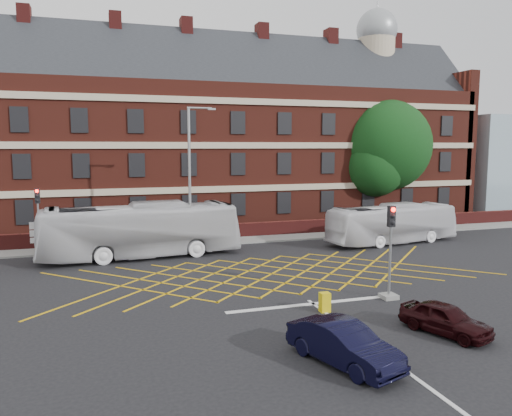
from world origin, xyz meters
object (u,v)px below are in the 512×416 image
object	(u,v)px
bus_left	(141,230)
direction_signs	(39,233)
utility_cabinet	(325,302)
street_lamp	(191,203)
deciduous_tree	(385,152)
traffic_light_far	(39,228)
traffic_light_near	(390,261)
car_navy	(344,344)
car_maroon	(445,319)
bus_right	(392,224)

from	to	relation	value
bus_left	direction_signs	size ratio (longest dim) A/B	5.59
bus_left	utility_cabinet	distance (m)	14.56
street_lamp	direction_signs	distance (m)	9.88
direction_signs	deciduous_tree	bearing A→B (deg)	11.41
traffic_light_far	bus_left	bearing A→B (deg)	-23.82
bus_left	traffic_light_near	bearing A→B (deg)	-144.30
traffic_light_far	utility_cabinet	bearing A→B (deg)	-51.19
traffic_light_far	car_navy	bearing A→B (deg)	-61.83
car_maroon	traffic_light_far	size ratio (longest dim) A/B	0.80
car_navy	street_lamp	bearing A→B (deg)	75.95
bus_right	traffic_light_far	xyz separation A→B (m)	(-23.72, 3.45, 0.36)
deciduous_tree	street_lamp	size ratio (longest dim) A/B	1.18
car_navy	traffic_light_far	world-z (taller)	traffic_light_far
traffic_light_far	street_lamp	world-z (taller)	street_lamp
bus_left	utility_cabinet	size ratio (longest dim) A/B	14.92
bus_left	direction_signs	bearing A→B (deg)	62.02
car_navy	traffic_light_near	bearing A→B (deg)	28.09
street_lamp	utility_cabinet	xyz separation A→B (m)	(3.18, -13.51, -2.87)
bus_right	deciduous_tree	xyz separation A→B (m)	(5.02, 9.30, 5.01)
car_maroon	utility_cabinet	distance (m)	4.82
car_navy	traffic_light_far	bearing A→B (deg)	99.30
deciduous_tree	traffic_light_far	size ratio (longest dim) A/B	2.61
car_maroon	direction_signs	bearing A→B (deg)	108.77
car_navy	bus_left	bearing A→B (deg)	86.38
bus_right	street_lamp	size ratio (longest dim) A/B	1.07
traffic_light_far	bus_right	bearing A→B (deg)	-8.29
bus_left	traffic_light_near	distance (m)	15.81
bus_right	traffic_light_near	xyz separation A→B (m)	(-7.52, -11.44, 0.36)
deciduous_tree	traffic_light_far	world-z (taller)	deciduous_tree
bus_left	bus_right	distance (m)	17.61
car_maroon	traffic_light_far	world-z (taller)	traffic_light_far
car_maroon	street_lamp	world-z (taller)	street_lamp
car_navy	direction_signs	xyz separation A→B (m)	(-10.99, 20.53, 0.71)
bus_left	traffic_light_near	size ratio (longest dim) A/B	2.88
car_navy	car_maroon	world-z (taller)	car_navy
car_maroon	direction_signs	distance (m)	24.98
bus_left	car_maroon	bearing A→B (deg)	-153.66
car_navy	car_maroon	bearing A→B (deg)	-4.86
bus_left	car_navy	distance (m)	18.46
bus_left	deciduous_tree	bearing A→B (deg)	-73.17
traffic_light_near	traffic_light_far	bearing A→B (deg)	137.41
car_navy	direction_signs	distance (m)	23.30
street_lamp	bus_left	bearing A→B (deg)	-170.65
car_maroon	bus_left	bearing A→B (deg)	99.74
bus_right	deciduous_tree	bearing A→B (deg)	-35.83
car_maroon	traffic_light_far	distance (m)	24.95
car_maroon	traffic_light_near	size ratio (longest dim) A/B	0.80
bus_right	traffic_light_near	bearing A→B (deg)	139.22
utility_cabinet	direction_signs	bearing A→B (deg)	128.77
street_lamp	car_maroon	bearing A→B (deg)	-69.63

